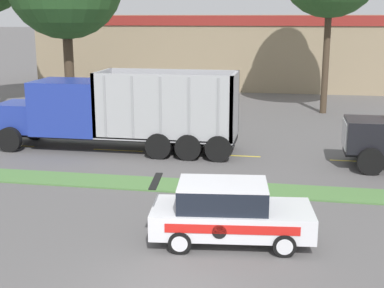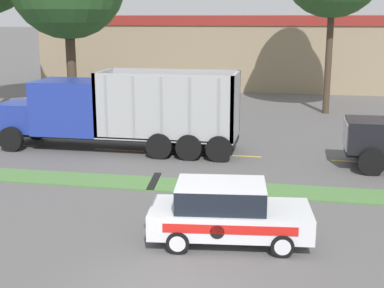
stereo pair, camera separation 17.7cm
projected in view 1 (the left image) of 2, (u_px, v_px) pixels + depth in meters
grass_verge at (215, 187)px, 19.36m from camera, size 120.00×1.59×0.06m
centre_line_2 at (11, 145)px, 25.81m from camera, size 2.40×0.14×0.01m
centre_line_3 at (118, 150)px, 24.87m from camera, size 2.40×0.14×0.01m
centre_line_4 at (234, 156)px, 23.92m from camera, size 2.40×0.14×0.01m
centre_line_5 at (359, 161)px, 22.98m from camera, size 2.40×0.14×0.01m
dump_truck_mid at (95, 113)px, 24.79m from camera, size 11.27×2.84×3.68m
rally_car at (229, 212)px, 14.63m from camera, size 4.56×2.36×1.71m
store_building_backdrop at (233, 50)px, 49.11m from camera, size 32.93×12.10×6.21m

